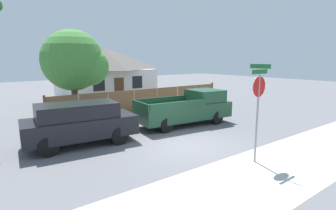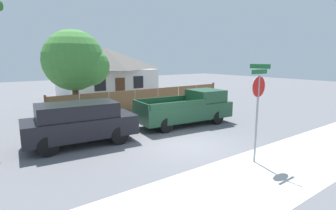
# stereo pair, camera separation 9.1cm
# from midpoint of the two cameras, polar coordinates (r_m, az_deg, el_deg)

# --- Properties ---
(ground_plane) EXTENTS (80.00, 80.00, 0.00)m
(ground_plane) POSITION_cam_midpoint_polar(r_m,az_deg,el_deg) (11.28, 4.33, -8.73)
(ground_plane) COLOR slate
(sidewalk_strip) EXTENTS (36.00, 3.20, 0.01)m
(sidewalk_strip) POSITION_cam_midpoint_polar(r_m,az_deg,el_deg) (9.06, 19.83, -14.13)
(sidewalk_strip) COLOR beige
(sidewalk_strip) RESTS_ON ground
(wooden_fence) EXTENTS (13.84, 0.12, 1.57)m
(wooden_fence) POSITION_cam_midpoint_polar(r_m,az_deg,el_deg) (19.17, -4.46, 1.34)
(wooden_fence) COLOR brown
(wooden_fence) RESTS_ON ground
(house) EXTENTS (8.73, 6.08, 4.63)m
(house) POSITION_cam_midpoint_polar(r_m,az_deg,el_deg) (25.67, -13.14, 7.03)
(house) COLOR white
(house) RESTS_ON ground
(oak_tree) EXTENTS (4.06, 3.87, 5.47)m
(oak_tree) POSITION_cam_midpoint_polar(r_m,az_deg,el_deg) (17.93, -19.05, 8.89)
(oak_tree) COLOR brown
(oak_tree) RESTS_ON ground
(red_suv) EXTENTS (4.70, 2.34, 1.81)m
(red_suv) POSITION_cam_midpoint_polar(r_m,az_deg,el_deg) (11.68, -18.40, -3.53)
(red_suv) COLOR black
(red_suv) RESTS_ON ground
(orange_pickup) EXTENTS (5.52, 2.49, 1.88)m
(orange_pickup) POSITION_cam_midpoint_polar(r_m,az_deg,el_deg) (14.60, 4.53, -0.71)
(orange_pickup) COLOR #1E472D
(orange_pickup) RESTS_ON ground
(stop_sign) EXTENTS (0.86, 0.77, 3.45)m
(stop_sign) POSITION_cam_midpoint_polar(r_m,az_deg,el_deg) (9.46, 19.27, 1.70)
(stop_sign) COLOR gray
(stop_sign) RESTS_ON ground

